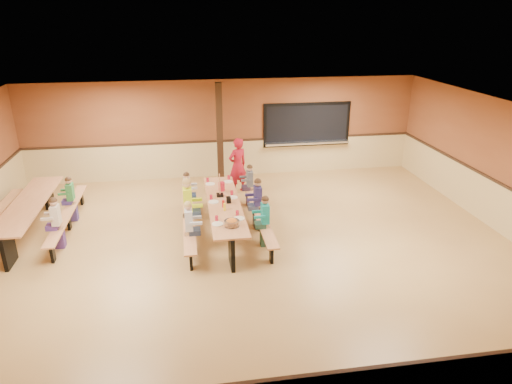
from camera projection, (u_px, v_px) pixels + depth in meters
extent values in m
plane|color=olive|center=(248.00, 250.00, 9.98)|extent=(12.00, 12.00, 0.00)
cube|color=brown|center=(225.00, 129.00, 14.02)|extent=(12.00, 0.04, 3.00)
cube|color=brown|center=(313.00, 351.00, 4.84)|extent=(12.00, 0.04, 3.00)
cube|color=brown|center=(510.00, 171.00, 10.31)|extent=(0.04, 10.00, 3.00)
cube|color=white|center=(247.00, 114.00, 8.88)|extent=(12.00, 10.00, 0.04)
cube|color=black|center=(307.00, 124.00, 14.35)|extent=(2.60, 0.06, 1.20)
cube|color=silver|center=(307.00, 143.00, 14.48)|extent=(2.70, 0.28, 0.06)
cube|color=black|center=(220.00, 134.00, 13.44)|extent=(0.18, 0.18, 3.00)
cube|color=#BD784B|center=(224.00, 204.00, 10.53)|extent=(0.75, 3.60, 0.04)
cube|color=black|center=(232.00, 250.00, 9.24)|extent=(0.08, 0.60, 0.70)
cube|color=black|center=(219.00, 194.00, 12.09)|extent=(0.08, 0.60, 0.70)
cube|color=#BD784B|center=(189.00, 218.00, 10.51)|extent=(0.26, 3.60, 0.04)
cube|color=black|center=(189.00, 226.00, 10.59)|extent=(0.06, 0.18, 0.41)
cube|color=#BD784B|center=(259.00, 213.00, 10.75)|extent=(0.26, 3.60, 0.04)
cube|color=black|center=(259.00, 222.00, 10.84)|extent=(0.06, 0.18, 0.41)
cube|color=#BD784B|center=(28.00, 203.00, 10.55)|extent=(0.75, 3.60, 0.04)
cube|color=black|center=(9.00, 250.00, 9.27)|extent=(0.08, 0.60, 0.70)
cube|color=black|center=(48.00, 194.00, 12.11)|extent=(0.08, 0.60, 0.70)
cube|color=#BD784B|center=(67.00, 213.00, 10.78)|extent=(0.26, 3.60, 0.04)
cube|color=black|center=(69.00, 221.00, 10.86)|extent=(0.06, 0.18, 0.41)
imported|color=#A41223|center=(238.00, 165.00, 12.92)|extent=(0.69, 0.61, 1.60)
cylinder|color=#B4182A|center=(222.00, 186.00, 11.22)|extent=(0.16, 0.16, 0.22)
cube|color=black|center=(229.00, 200.00, 10.54)|extent=(0.10, 0.14, 0.13)
cylinder|color=yellow|center=(225.00, 207.00, 10.10)|extent=(0.06, 0.06, 0.17)
cylinder|color=#B2140F|center=(223.00, 204.00, 10.27)|extent=(0.06, 0.06, 0.17)
cube|color=black|center=(220.00, 195.00, 10.91)|extent=(0.16, 0.16, 0.06)
cube|color=#BD784B|center=(220.00, 184.00, 10.81)|extent=(0.02, 0.09, 0.50)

